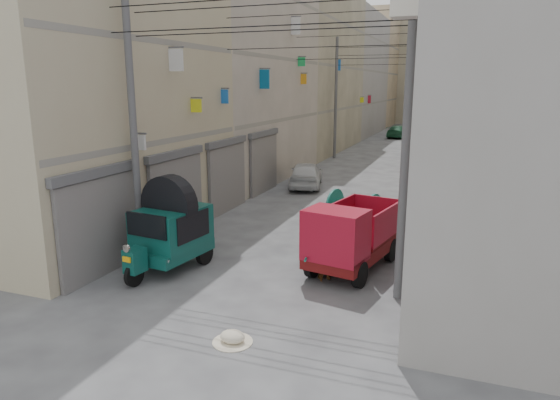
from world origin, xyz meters
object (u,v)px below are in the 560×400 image
at_px(second_cart, 354,209).
at_px(distant_car_white, 306,174).
at_px(feed_sack, 232,337).
at_px(mini_truck, 348,240).
at_px(tonga_cart, 330,239).
at_px(distant_car_green, 399,132).
at_px(distant_car_grey, 418,142).
at_px(horse, 335,245).
at_px(auto_rickshaw, 170,228).

relative_size(second_cart, distant_car_white, 0.49).
bearing_deg(distant_car_white, feed_sack, 88.32).
bearing_deg(mini_truck, tonga_cart, 142.59).
relative_size(feed_sack, distant_car_green, 0.12).
bearing_deg(distant_car_grey, feed_sack, -77.35).
bearing_deg(mini_truck, horse, -145.37).
relative_size(auto_rickshaw, horse, 1.52).
distance_m(distant_car_grey, distant_car_green, 8.96).
relative_size(tonga_cart, mini_truck, 0.80).
xyz_separation_m(tonga_cart, second_cart, (-0.04, 3.34, 0.07)).
bearing_deg(mini_truck, distant_car_grey, 103.05).
bearing_deg(feed_sack, mini_truck, 74.07).
xyz_separation_m(tonga_cart, feed_sack, (-0.56, -5.22, -0.53)).
bearing_deg(distant_car_grey, distant_car_green, 120.00).
xyz_separation_m(horse, distant_car_white, (-4.23, 10.79, -0.16)).
bearing_deg(feed_sack, distant_car_grey, 89.25).
bearing_deg(distant_car_white, distant_car_grey, -116.23).
xyz_separation_m(tonga_cart, mini_truck, (0.70, -0.80, 0.26)).
distance_m(mini_truck, feed_sack, 4.66).
relative_size(feed_sack, distant_car_grey, 0.14).
height_order(tonga_cart, horse, horse).
relative_size(horse, distant_car_white, 0.51).
height_order(distant_car_grey, distant_car_green, distant_car_grey).
height_order(tonga_cart, distant_car_green, tonga_cart).
distance_m(mini_truck, distant_car_green, 36.46).
height_order(mini_truck, distant_car_grey, mini_truck).
height_order(auto_rickshaw, tonga_cart, auto_rickshaw).
height_order(distant_car_white, distant_car_grey, distant_car_white).
xyz_separation_m(auto_rickshaw, feed_sack, (3.34, -3.10, -1.04)).
bearing_deg(distant_car_grey, auto_rickshaw, -83.97).
height_order(feed_sack, distant_car_green, distant_car_green).
relative_size(auto_rickshaw, mini_truck, 0.79).
xyz_separation_m(auto_rickshaw, tonga_cart, (3.90, 2.12, -0.51)).
distance_m(auto_rickshaw, tonga_cart, 4.47).
distance_m(tonga_cart, horse, 1.02).
relative_size(feed_sack, horse, 0.26).
xyz_separation_m(mini_truck, distant_car_grey, (-0.84, 27.72, -0.32)).
bearing_deg(auto_rickshaw, second_cart, 62.02).
height_order(tonga_cart, distant_car_white, distant_car_white).
relative_size(mini_truck, distant_car_green, 0.91).
bearing_deg(distant_car_white, distant_car_green, -106.53).
relative_size(auto_rickshaw, distant_car_grey, 0.80).
relative_size(tonga_cart, distant_car_white, 0.77).
xyz_separation_m(auto_rickshaw, distant_car_green, (1.20, 37.63, -0.59)).
bearing_deg(auto_rickshaw, distant_car_green, 95.41).
bearing_deg(distant_car_white, tonga_cart, 97.34).
height_order(feed_sack, distant_car_grey, distant_car_grey).
relative_size(tonga_cart, distant_car_grey, 0.80).
relative_size(tonga_cart, feed_sack, 5.83).
bearing_deg(mini_truck, feed_sack, -94.61).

